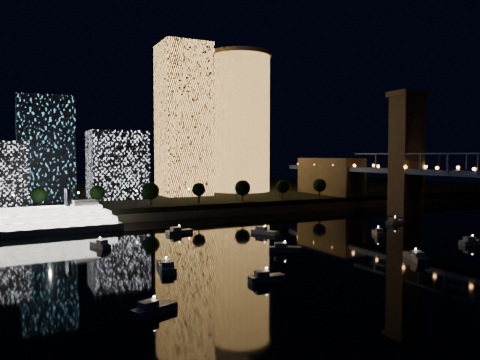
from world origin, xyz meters
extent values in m
plane|color=black|center=(0.00, 0.00, 0.00)|extent=(520.00, 520.00, 0.00)
cube|color=black|center=(0.00, 160.00, 2.50)|extent=(420.00, 160.00, 5.00)
cube|color=#6B5E4C|center=(0.00, 82.00, 1.50)|extent=(420.00, 6.00, 3.00)
cylinder|color=#EBA14B|center=(33.37, 137.70, 41.01)|extent=(32.00, 32.00, 72.03)
cylinder|color=#6B5E4C|center=(33.37, 137.70, 78.03)|extent=(34.00, 34.00, 2.00)
cube|color=#EBA14B|center=(-2.04, 128.32, 41.59)|extent=(23.00, 23.00, 73.18)
cube|color=white|center=(-35.09, 124.81, 20.15)|extent=(24.62, 20.83, 30.30)
cube|color=#4EAAD5|center=(-64.93, 129.64, 27.03)|extent=(22.03, 28.64, 44.06)
cube|color=#6B5E4C|center=(65.00, 50.00, 24.00)|extent=(11.00, 9.00, 48.00)
cube|color=#6B5E4C|center=(65.00, 50.00, 49.00)|extent=(13.00, 11.00, 2.00)
cube|color=#6B5E4C|center=(65.00, 100.00, 11.50)|extent=(12.00, 40.00, 23.00)
cube|color=#18254F|center=(60.00, 36.00, 21.50)|extent=(0.50, 0.50, 7.00)
cube|color=#18254F|center=(60.00, 60.00, 21.50)|extent=(0.50, 0.50, 7.00)
sphere|color=orange|center=(59.50, 45.00, 19.80)|extent=(1.20, 1.20, 1.20)
sphere|color=orange|center=(59.50, 90.00, 19.80)|extent=(1.20, 1.20, 1.20)
cube|color=silver|center=(-68.24, 66.87, 1.10)|extent=(44.66, 12.88, 2.21)
cube|color=white|center=(-68.24, 66.87, 3.22)|extent=(40.93, 11.73, 2.02)
cube|color=white|center=(-68.24, 66.87, 5.24)|extent=(37.21, 10.58, 2.02)
cube|color=white|center=(-68.24, 66.87, 7.26)|extent=(31.65, 9.32, 2.02)
cube|color=silver|center=(-57.24, 67.56, 9.01)|extent=(7.69, 5.97, 1.65)
cylinder|color=black|center=(-62.62, 65.38, 11.03)|extent=(1.29, 1.29, 5.51)
cylinder|color=black|center=(-62.85, 69.05, 11.03)|extent=(1.29, 1.29, 5.51)
cube|color=silver|center=(-8.60, 35.52, 0.60)|extent=(6.54, 9.08, 1.20)
cube|color=silver|center=(-9.21, 36.69, 1.70)|extent=(3.44, 3.78, 1.00)
sphere|color=white|center=(-8.60, 35.52, 2.60)|extent=(0.36, 0.36, 0.36)
cube|color=silver|center=(-32.08, 47.99, 0.60)|extent=(8.73, 4.29, 1.20)
cube|color=silver|center=(-33.31, 47.74, 1.70)|extent=(3.30, 2.71, 1.00)
sphere|color=white|center=(-32.08, 47.99, 2.60)|extent=(0.36, 0.36, 0.36)
cube|color=silver|center=(-57.93, 36.59, 0.60)|extent=(4.53, 8.11, 1.20)
cube|color=silver|center=(-57.61, 35.47, 1.70)|extent=(2.68, 3.16, 1.00)
sphere|color=white|center=(-57.93, 36.59, 2.60)|extent=(0.36, 0.36, 0.36)
cube|color=silver|center=(-49.56, 5.62, 0.60)|extent=(4.68, 10.06, 1.20)
cube|color=silver|center=(-49.80, 4.19, 1.70)|extent=(3.05, 3.76, 1.00)
sphere|color=white|center=(-49.56, 5.62, 2.60)|extent=(0.36, 0.36, 0.36)
cube|color=silver|center=(43.84, 34.20, 0.60)|extent=(9.01, 5.13, 1.20)
cube|color=silver|center=(42.61, 33.83, 1.70)|extent=(3.52, 3.01, 1.00)
sphere|color=white|center=(43.84, 34.20, 2.60)|extent=(0.36, 0.36, 0.36)
cube|color=silver|center=(21.59, 18.70, 0.60)|extent=(5.58, 7.41, 1.20)
cube|color=silver|center=(21.05, 17.76, 1.70)|extent=(2.88, 3.12, 1.00)
sphere|color=white|center=(21.59, 18.70, 2.60)|extent=(0.36, 0.36, 0.36)
cube|color=silver|center=(5.33, -11.16, 0.60)|extent=(5.81, 8.76, 1.20)
cube|color=silver|center=(4.83, -12.31, 1.70)|extent=(3.17, 3.56, 1.00)
sphere|color=white|center=(5.33, -11.16, 2.60)|extent=(0.36, 0.36, 0.36)
cube|color=silver|center=(-59.55, -20.36, 0.60)|extent=(7.77, 5.06, 1.20)
cube|color=silver|center=(-60.58, -20.79, 1.70)|extent=(3.14, 2.78, 1.00)
sphere|color=white|center=(-59.55, -20.36, 2.60)|extent=(0.36, 0.36, 0.36)
cube|color=silver|center=(33.74, -4.51, 0.60)|extent=(7.75, 3.31, 1.20)
cube|color=silver|center=(32.62, -4.37, 1.70)|extent=(2.85, 2.26, 1.00)
sphere|color=white|center=(33.74, -4.51, 2.60)|extent=(0.36, 0.36, 0.36)
cube|color=silver|center=(-35.05, -12.11, 0.60)|extent=(7.16, 2.60, 1.20)
cube|color=silver|center=(-36.11, -12.06, 1.70)|extent=(2.56, 1.95, 1.00)
sphere|color=white|center=(-35.05, -12.11, 2.60)|extent=(0.36, 0.36, 0.36)
cube|color=silver|center=(-16.81, 10.55, 0.60)|extent=(8.50, 5.74, 1.20)
cube|color=silver|center=(-17.92, 11.05, 1.70)|extent=(3.47, 3.11, 1.00)
sphere|color=white|center=(-16.81, 10.55, 2.60)|extent=(0.36, 0.36, 0.36)
cylinder|color=black|center=(-70.00, 88.00, 7.00)|extent=(0.70, 0.70, 4.00)
sphere|color=black|center=(-70.00, 88.00, 10.50)|extent=(5.54, 5.54, 5.54)
cylinder|color=black|center=(-50.00, 88.00, 7.00)|extent=(0.70, 0.70, 4.00)
sphere|color=black|center=(-50.00, 88.00, 10.50)|extent=(5.67, 5.67, 5.67)
cylinder|color=black|center=(-30.00, 88.00, 7.00)|extent=(0.70, 0.70, 4.00)
sphere|color=black|center=(-30.00, 88.00, 10.50)|extent=(6.75, 6.75, 6.75)
cylinder|color=black|center=(-10.00, 88.00, 7.00)|extent=(0.70, 0.70, 4.00)
sphere|color=black|center=(-10.00, 88.00, 10.50)|extent=(5.47, 5.47, 5.47)
cylinder|color=black|center=(10.00, 88.00, 7.00)|extent=(0.70, 0.70, 4.00)
sphere|color=black|center=(10.00, 88.00, 10.50)|extent=(6.68, 6.68, 6.68)
cylinder|color=black|center=(30.00, 88.00, 7.00)|extent=(0.70, 0.70, 4.00)
sphere|color=black|center=(30.00, 88.00, 10.50)|extent=(5.80, 5.80, 5.80)
cylinder|color=black|center=(50.00, 88.00, 7.00)|extent=(0.70, 0.70, 4.00)
sphere|color=black|center=(50.00, 88.00, 10.50)|extent=(6.12, 6.12, 6.12)
cylinder|color=black|center=(-78.00, 94.00, 7.50)|extent=(0.24, 0.24, 5.00)
sphere|color=#FFCC7F|center=(-78.00, 94.00, 10.30)|extent=(0.70, 0.70, 0.70)
cylinder|color=black|center=(-56.00, 94.00, 7.50)|extent=(0.24, 0.24, 5.00)
sphere|color=#FFCC7F|center=(-56.00, 94.00, 10.30)|extent=(0.70, 0.70, 0.70)
cylinder|color=black|center=(-34.00, 94.00, 7.50)|extent=(0.24, 0.24, 5.00)
sphere|color=#FFCC7F|center=(-34.00, 94.00, 10.30)|extent=(0.70, 0.70, 0.70)
cylinder|color=black|center=(-12.00, 94.00, 7.50)|extent=(0.24, 0.24, 5.00)
sphere|color=#FFCC7F|center=(-12.00, 94.00, 10.30)|extent=(0.70, 0.70, 0.70)
cylinder|color=black|center=(10.00, 94.00, 7.50)|extent=(0.24, 0.24, 5.00)
sphere|color=#FFCC7F|center=(10.00, 94.00, 10.30)|extent=(0.70, 0.70, 0.70)
cylinder|color=black|center=(32.00, 94.00, 7.50)|extent=(0.24, 0.24, 5.00)
sphere|color=#FFCC7F|center=(32.00, 94.00, 10.30)|extent=(0.70, 0.70, 0.70)
camera|label=1|loc=(-79.07, -89.50, 24.24)|focal=35.00mm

